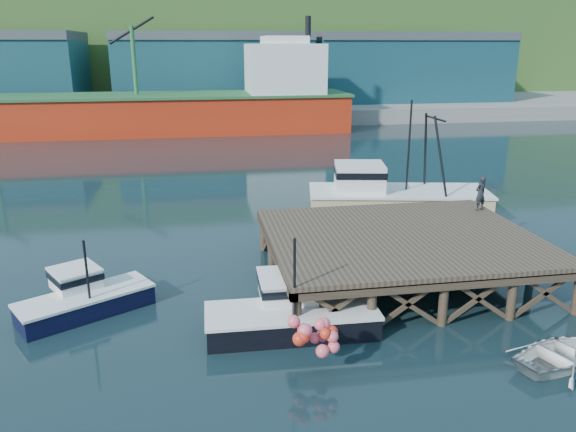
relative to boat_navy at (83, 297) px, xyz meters
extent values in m
plane|color=black|center=(8.30, 1.17, -0.66)|extent=(300.00, 300.00, 0.00)
cube|color=brown|center=(13.80, 1.17, 1.34)|extent=(12.00, 10.00, 0.25)
cube|color=#473828|center=(13.80, -3.68, 1.09)|extent=(12.00, 0.30, 0.35)
cylinder|color=#473828|center=(8.10, -3.53, 0.14)|extent=(0.36, 0.36, 2.60)
cylinder|color=#473828|center=(8.10, 5.87, 0.14)|extent=(0.36, 0.36, 2.60)
cylinder|color=#473828|center=(19.50, 5.87, 0.14)|extent=(0.36, 0.36, 2.60)
cube|color=gray|center=(8.30, 71.17, 0.34)|extent=(160.00, 40.00, 2.00)
cube|color=#17474E|center=(8.30, 66.17, 5.84)|extent=(28.00, 16.00, 9.00)
cube|color=#17474E|center=(38.30, 66.17, 5.84)|extent=(30.00, 16.00, 9.00)
cube|color=red|center=(-3.70, 49.17, 1.54)|extent=(55.00, 9.50, 4.40)
cube|color=#26592D|center=(-3.70, 49.17, 3.84)|extent=(55.50, 10.00, 0.30)
cube|color=silver|center=(16.30, 49.17, 6.84)|extent=(9.00, 9.00, 6.00)
cube|color=silver|center=(16.30, 49.17, 10.14)|extent=(5.00, 7.00, 1.20)
cylinder|color=black|center=(19.30, 49.17, 11.84)|extent=(0.70, 0.70, 2.50)
cube|color=#2D511E|center=(8.30, 101.17, 10.34)|extent=(220.00, 50.00, 22.00)
cube|color=black|center=(0.12, -0.21, -0.26)|extent=(5.36, 4.19, 0.80)
cube|color=silver|center=(0.12, -0.21, 0.16)|extent=(5.47, 4.28, 0.11)
cube|color=silver|center=(-0.35, 0.59, 0.54)|extent=(2.29, 2.29, 0.80)
cube|color=black|center=(-0.35, 0.59, 0.71)|extent=(2.41, 2.41, 0.27)
cylinder|color=black|center=(0.38, -0.65, 1.38)|extent=(0.10, 0.10, 2.48)
cube|color=black|center=(7.99, -3.12, -0.22)|extent=(6.36, 2.48, 0.87)
cube|color=silver|center=(7.99, -3.12, 0.23)|extent=(6.49, 2.53, 0.12)
cube|color=silver|center=(8.01, -1.98, 0.65)|extent=(2.15, 2.15, 0.87)
cube|color=black|center=(8.01, -1.98, 0.85)|extent=(2.26, 2.26, 0.29)
cylinder|color=black|center=(7.97, -3.75, 1.77)|extent=(0.10, 0.10, 3.10)
sphere|color=#F25969|center=(7.80, -5.83, 0.41)|extent=(0.41, 0.41, 0.41)
sphere|color=#F25969|center=(8.67, -5.63, 0.60)|extent=(0.41, 0.41, 0.41)
sphere|color=red|center=(8.29, -6.12, 0.80)|extent=(0.41, 0.41, 0.41)
cube|color=#D4C689|center=(16.96, 9.92, 0.21)|extent=(11.18, 5.63, 1.75)
cube|color=silver|center=(16.96, 9.92, 1.14)|extent=(11.40, 5.85, 0.15)
cube|color=silver|center=(14.54, 9.92, 1.96)|extent=(3.37, 3.21, 1.75)
cube|color=black|center=(14.54, 9.92, 2.35)|extent=(3.48, 3.33, 0.39)
cylinder|color=black|center=(17.45, 9.92, 3.71)|extent=(0.12, 0.12, 5.82)
imported|color=silver|center=(16.60, -6.81, -0.28)|extent=(4.31, 3.66, 0.76)
imported|color=black|center=(19.20, 4.21, 2.37)|extent=(0.77, 0.63, 1.80)
camera|label=1|loc=(4.65, -21.74, 9.71)|focal=35.00mm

